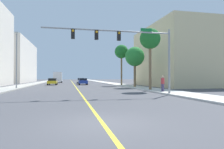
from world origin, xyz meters
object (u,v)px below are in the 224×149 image
at_px(palm_mid, 135,57).
at_px(car_blue, 83,81).
at_px(street_lamp, 17,57).
at_px(palm_near, 150,40).
at_px(car_white, 81,81).
at_px(palm_far, 121,52).
at_px(traffic_signal_mast, 128,43).
at_px(pedestrian, 163,84).
at_px(delivery_truck, 58,77).
at_px(car_yellow, 53,81).

xyz_separation_m(palm_mid, car_blue, (-7.28, 13.67, -4.20)).
bearing_deg(street_lamp, palm_near, -22.28).
height_order(palm_near, car_white, palm_near).
bearing_deg(palm_far, traffic_signal_mast, -103.38).
bearing_deg(car_white, palm_near, -77.39).
bearing_deg(street_lamp, car_blue, 54.13).
xyz_separation_m(car_blue, car_white, (0.13, 10.80, 0.01)).
height_order(palm_mid, car_white, palm_mid).
height_order(street_lamp, car_blue, street_lamp).
bearing_deg(car_white, pedestrian, -78.24).
xyz_separation_m(palm_mid, delivery_truck, (-13.45, 31.27, -3.27)).
bearing_deg(palm_far, car_blue, 138.55).
bearing_deg(palm_near, car_white, 101.73).
bearing_deg(palm_far, pedestrian, -90.65).
distance_m(palm_near, palm_mid, 7.58).
bearing_deg(delivery_truck, car_blue, -71.28).
bearing_deg(palm_mid, pedestrian, -92.29).
distance_m(palm_near, palm_far, 14.86).
bearing_deg(pedestrian, palm_mid, 56.53).
bearing_deg(palm_mid, palm_far, 91.68).
xyz_separation_m(palm_far, car_yellow, (-13.51, 6.70, -5.85)).
xyz_separation_m(street_lamp, car_yellow, (3.78, 14.60, -3.77)).
xyz_separation_m(palm_mid, car_yellow, (-13.73, 14.13, -4.18)).
bearing_deg(car_yellow, car_white, 58.98).
bearing_deg(pedestrian, car_white, 69.69).
height_order(car_white, car_yellow, car_yellow).
xyz_separation_m(palm_near, pedestrian, (0.11, -3.16, -5.36)).
bearing_deg(palm_mid, car_blue, 118.04).
distance_m(palm_mid, delivery_truck, 34.20).
relative_size(street_lamp, car_yellow, 1.83).
bearing_deg(traffic_signal_mast, palm_near, 50.96).
xyz_separation_m(palm_far, pedestrian, (-0.20, -18.01, -5.62)).
relative_size(palm_near, car_yellow, 1.77).
bearing_deg(car_blue, car_white, 89.98).
relative_size(palm_mid, palm_far, 0.81).
bearing_deg(traffic_signal_mast, delivery_truck, 100.69).
xyz_separation_m(street_lamp, delivery_truck, (4.06, 31.74, -2.85)).
xyz_separation_m(traffic_signal_mast, pedestrian, (4.66, 2.46, -3.85)).
bearing_deg(palm_near, car_yellow, 121.47).
xyz_separation_m(car_white, delivery_truck, (-6.29, 6.80, 0.92)).
bearing_deg(palm_near, palm_mid, 85.89).
height_order(car_blue, delivery_truck, delivery_truck).
xyz_separation_m(street_lamp, palm_near, (16.98, -6.96, 1.82)).
height_order(palm_near, car_blue, palm_near).
bearing_deg(delivery_truck, palm_far, -61.56).
bearing_deg(car_white, palm_far, -66.96).
xyz_separation_m(palm_near, car_white, (-6.62, 31.90, -5.59)).
relative_size(palm_mid, car_blue, 1.53).
height_order(palm_far, pedestrian, palm_far).
bearing_deg(delivery_truck, traffic_signal_mast, -79.90).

